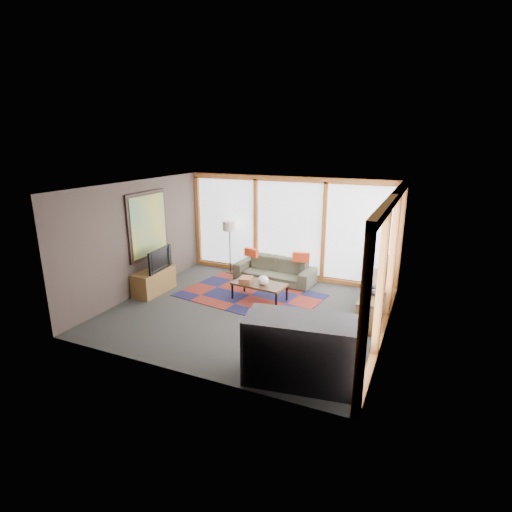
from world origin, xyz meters
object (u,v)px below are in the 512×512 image
at_px(bookshelf, 376,299).
at_px(tv_console, 154,281).
at_px(bar_counter, 300,350).
at_px(floor_lamp, 230,247).
at_px(coffee_table, 259,292).
at_px(television, 157,259).
at_px(sofa, 275,270).

distance_m(bookshelf, tv_console, 5.00).
relative_size(bookshelf, bar_counter, 1.46).
bearing_deg(floor_lamp, bookshelf, -14.86).
bearing_deg(bar_counter, bookshelf, 68.85).
bearing_deg(coffee_table, television, -167.27).
height_order(tv_console, television, television).
bearing_deg(bar_counter, floor_lamp, 120.35).
distance_m(floor_lamp, coffee_table, 2.13).
height_order(coffee_table, bar_counter, bar_counter).
bearing_deg(floor_lamp, coffee_table, -44.04).
bearing_deg(floor_lamp, bar_counter, -51.07).
xyz_separation_m(coffee_table, tv_console, (-2.44, -0.58, 0.08)).
xyz_separation_m(sofa, bookshelf, (2.60, -0.90, -0.00)).
relative_size(sofa, coffee_table, 1.70).
bearing_deg(bookshelf, television, -169.13).
height_order(floor_lamp, coffee_table, floor_lamp).
relative_size(coffee_table, tv_console, 1.07).
xyz_separation_m(bookshelf, tv_console, (-4.90, -0.97, -0.02)).
xyz_separation_m(floor_lamp, tv_console, (-0.95, -2.02, -0.43)).
bearing_deg(tv_console, bar_counter, -25.71).
distance_m(sofa, floor_lamp, 1.41).
xyz_separation_m(sofa, tv_console, (-2.30, -1.88, -0.02)).
bearing_deg(bookshelf, tv_console, -168.76).
bearing_deg(bookshelf, coffee_table, -170.95).
bearing_deg(sofa, bar_counter, -59.78).
xyz_separation_m(television, bar_counter, (4.15, -2.09, -0.31)).
bearing_deg(television, bookshelf, -84.51).
bearing_deg(tv_console, bookshelf, 11.24).
relative_size(television, bar_counter, 0.57).
xyz_separation_m(bookshelf, bar_counter, (-0.67, -3.01, 0.21)).
bearing_deg(television, floor_lamp, -29.12).
bearing_deg(coffee_table, sofa, 96.36).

